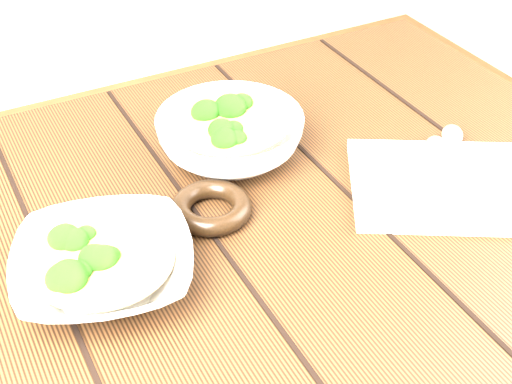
# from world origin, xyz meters

# --- Properties ---
(table) EXTENTS (1.20, 0.80, 0.75)m
(table) POSITION_xyz_m (0.00, 0.00, 0.63)
(table) COLOR #3B2310
(table) RESTS_ON ground
(soup_bowl_front) EXTENTS (0.26, 0.26, 0.06)m
(soup_bowl_front) POSITION_xyz_m (-0.17, -0.04, 0.78)
(soup_bowl_front) COLOR silver
(soup_bowl_front) RESTS_ON table
(soup_bowl_back) EXTENTS (0.26, 0.26, 0.08)m
(soup_bowl_back) POSITION_xyz_m (0.08, 0.13, 0.79)
(soup_bowl_back) COLOR silver
(soup_bowl_back) RESTS_ON table
(trivet) EXTENTS (0.11, 0.11, 0.03)m
(trivet) POSITION_xyz_m (-0.00, 0.02, 0.76)
(trivet) COLOR black
(trivet) RESTS_ON table
(napkin) EXTENTS (0.31, 0.29, 0.01)m
(napkin) POSITION_xyz_m (0.30, -0.07, 0.76)
(napkin) COLOR beige
(napkin) RESTS_ON table
(spoon_left) EXTENTS (0.14, 0.16, 0.01)m
(spoon_left) POSITION_xyz_m (0.32, -0.04, 0.77)
(spoon_left) COLOR #9E9B8B
(spoon_left) RESTS_ON napkin
(spoon_right) EXTENTS (0.15, 0.16, 0.01)m
(spoon_right) POSITION_xyz_m (0.36, -0.02, 0.77)
(spoon_right) COLOR #9E9B8B
(spoon_right) RESTS_ON napkin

